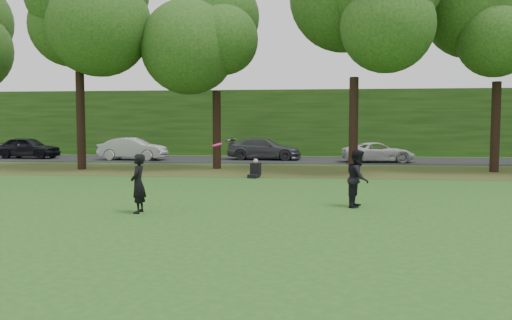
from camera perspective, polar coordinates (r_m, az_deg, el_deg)
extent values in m
plane|color=#26551A|center=(12.55, -2.52, -6.64)|extent=(120.00, 120.00, 0.00)
cube|color=#4D441B|center=(25.37, 1.83, -1.23)|extent=(60.00, 7.00, 0.01)
cube|color=black|center=(33.32, 2.83, 0.03)|extent=(70.00, 7.00, 0.02)
cube|color=#184213|center=(39.24, 3.33, 4.26)|extent=(70.00, 3.00, 5.00)
imported|color=black|center=(13.50, -13.32, -2.64)|extent=(0.40, 0.58, 1.56)
imported|color=black|center=(14.42, 11.60, -2.07)|extent=(0.80, 0.92, 1.63)
imported|color=black|center=(38.18, -24.63, 1.30)|extent=(4.44, 1.97, 1.49)
imported|color=#B2B4BA|center=(34.08, -13.88, 1.25)|extent=(4.52, 1.80, 1.46)
imported|color=#43454B|center=(33.30, 0.93, 1.28)|extent=(5.10, 2.45, 1.43)
imported|color=silver|center=(31.93, 13.78, 0.86)|extent=(4.58, 2.42, 1.23)
cylinder|color=#DB1268|center=(13.43, -4.46, 1.75)|extent=(0.29, 0.28, 0.13)
cube|color=black|center=(21.94, -0.27, -1.85)|extent=(0.51, 0.63, 0.16)
cube|color=black|center=(22.17, -0.03, -1.06)|extent=(0.48, 0.42, 0.56)
sphere|color=tan|center=(22.14, -0.03, -0.13)|extent=(0.22, 0.22, 0.22)
cylinder|color=black|center=(27.65, -19.39, 4.24)|extent=(0.44, 0.44, 5.08)
sphere|color=#184213|center=(28.33, -19.68, 16.32)|extent=(7.20, 7.20, 7.20)
cylinder|color=black|center=(26.54, -4.50, 3.43)|extent=(0.44, 0.44, 4.12)
sphere|color=#184213|center=(26.92, -4.56, 13.70)|extent=(5.80, 5.80, 5.80)
cylinder|color=black|center=(24.59, 11.08, 3.91)|extent=(0.44, 0.44, 4.62)
sphere|color=#184213|center=(25.17, 11.25, 16.27)|extent=(6.60, 6.60, 6.60)
cylinder|color=black|center=(27.28, 25.68, 3.42)|extent=(0.44, 0.44, 4.45)
sphere|color=#184213|center=(27.75, 26.02, 14.20)|extent=(6.20, 6.20, 6.20)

